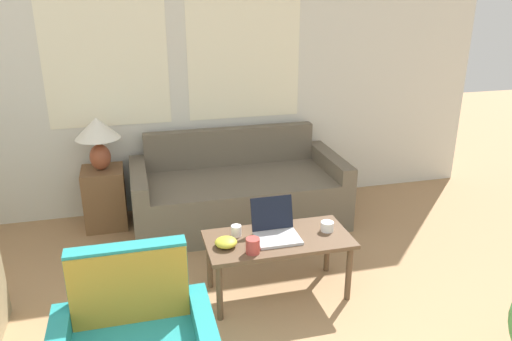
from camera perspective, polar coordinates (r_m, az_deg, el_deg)
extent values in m
cube|color=silver|center=(4.87, -7.97, 10.31)|extent=(6.12, 0.05, 2.60)
cube|color=white|center=(4.78, -16.84, 12.49)|extent=(1.10, 0.01, 1.30)
cube|color=white|center=(4.90, -1.35, 13.52)|extent=(1.10, 0.01, 1.30)
cube|color=#665B4C|center=(4.73, -1.92, -3.41)|extent=(1.68, 0.91, 0.46)
cube|color=#665B4C|center=(5.02, -2.94, 0.30)|extent=(1.68, 0.12, 0.83)
cube|color=#665B4C|center=(4.61, -13.05, -3.62)|extent=(0.14, 0.91, 0.61)
cube|color=#665B4C|center=(4.96, 8.37, -1.52)|extent=(0.14, 0.91, 0.61)
cube|color=teal|center=(2.93, -13.89, -15.86)|extent=(0.62, 0.10, 0.88)
cube|color=#A87F28|center=(2.83, -14.05, -14.79)|extent=(0.62, 0.01, 0.63)
cube|color=brown|center=(4.86, -16.88, -3.00)|extent=(0.37, 0.37, 0.57)
ellipsoid|color=brown|center=(4.72, -17.38, 1.48)|extent=(0.19, 0.19, 0.24)
cylinder|color=tan|center=(4.67, -17.57, 3.20)|extent=(0.02, 0.02, 0.06)
cone|color=white|center=(4.64, -17.73, 4.67)|extent=(0.40, 0.40, 0.19)
cube|color=brown|center=(3.59, 2.56, -7.89)|extent=(1.04, 0.50, 0.03)
cylinder|color=brown|center=(3.45, -4.19, -13.71)|extent=(0.04, 0.04, 0.43)
cylinder|color=brown|center=(3.69, 10.55, -11.47)|extent=(0.04, 0.04, 0.43)
cylinder|color=brown|center=(3.78, -5.32, -10.35)|extent=(0.04, 0.04, 0.43)
cylinder|color=brown|center=(4.01, 8.15, -8.58)|extent=(0.04, 0.04, 0.43)
cube|color=#B7B7BC|center=(3.55, 2.49, -7.75)|extent=(0.31, 0.24, 0.02)
cube|color=black|center=(3.62, 1.82, -4.87)|extent=(0.31, 0.07, 0.24)
cylinder|color=#B23D38|center=(3.37, -0.37, -8.59)|extent=(0.09, 0.09, 0.11)
cylinder|color=white|center=(3.69, 8.14, -6.34)|extent=(0.09, 0.09, 0.07)
cylinder|color=white|center=(3.59, -2.28, -6.90)|extent=(0.07, 0.07, 0.08)
ellipsoid|color=gold|center=(3.46, -3.46, -8.19)|extent=(0.15, 0.15, 0.06)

